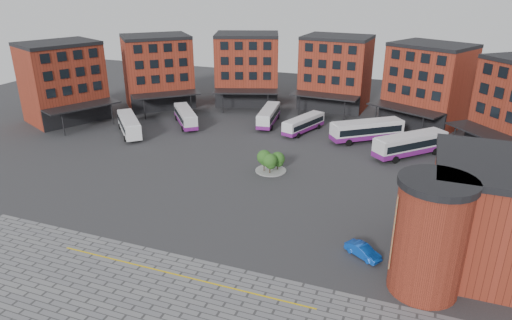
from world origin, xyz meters
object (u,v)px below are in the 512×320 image
(bus_d, at_px, (304,124))
(bus_f, at_px, (410,144))
(bus_c, at_px, (269,116))
(bus_e, at_px, (367,130))
(tree_island, at_px, (271,161))
(bus_a, at_px, (129,124))
(bus_b, at_px, (186,117))
(blue_car, at_px, (363,251))

(bus_d, bearing_deg, bus_f, 2.73)
(bus_c, xyz_separation_m, bus_e, (18.34, -3.01, 0.24))
(tree_island, height_order, bus_a, tree_island)
(bus_e, bearing_deg, tree_island, -68.14)
(tree_island, height_order, bus_f, bus_f)
(bus_b, xyz_separation_m, bus_d, (21.40, 3.73, -0.12))
(tree_island, xyz_separation_m, blue_car, (15.28, -16.52, -1.09))
(tree_island, height_order, bus_b, tree_island)
(bus_a, xyz_separation_m, blue_car, (43.60, -23.37, -1.25))
(bus_a, distance_m, bus_c, 25.02)
(bus_a, distance_m, blue_car, 49.49)
(bus_a, relative_size, bus_d, 0.97)
(bus_c, xyz_separation_m, bus_f, (25.48, -7.62, 0.24))
(bus_d, xyz_separation_m, blue_car, (15.62, -35.19, -0.89))
(blue_car, bearing_deg, bus_f, 27.35)
(bus_a, distance_m, bus_e, 40.56)
(bus_b, xyz_separation_m, blue_car, (37.02, -31.46, -1.01))
(bus_c, relative_size, bus_e, 0.96)
(bus_a, xyz_separation_m, bus_f, (46.17, 6.46, 0.02))
(bus_c, distance_m, bus_f, 26.59)
(tree_island, distance_m, bus_d, 18.68)
(bus_a, relative_size, bus_c, 0.90)
(bus_d, relative_size, bus_e, 0.88)
(tree_island, bearing_deg, blue_car, -47.24)
(bus_c, bearing_deg, tree_island, -78.05)
(bus_b, xyz_separation_m, bus_c, (14.10, 5.98, 0.01))
(tree_island, height_order, bus_e, bus_e)
(bus_b, relative_size, bus_f, 0.91)
(bus_d, bearing_deg, bus_a, -137.92)
(bus_c, bearing_deg, bus_a, -153.88)
(tree_island, relative_size, bus_c, 0.40)
(bus_e, relative_size, blue_car, 3.02)
(bus_b, height_order, bus_d, bus_b)
(bus_b, height_order, bus_f, bus_f)
(bus_b, distance_m, bus_c, 15.32)
(tree_island, bearing_deg, bus_f, 36.71)
(bus_c, bearing_deg, blue_car, -66.64)
(bus_b, distance_m, bus_e, 32.58)
(bus_d, bearing_deg, tree_island, -69.78)
(bus_a, bearing_deg, bus_c, -8.87)
(tree_island, distance_m, bus_e, 20.87)
(bus_c, height_order, bus_f, bus_f)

